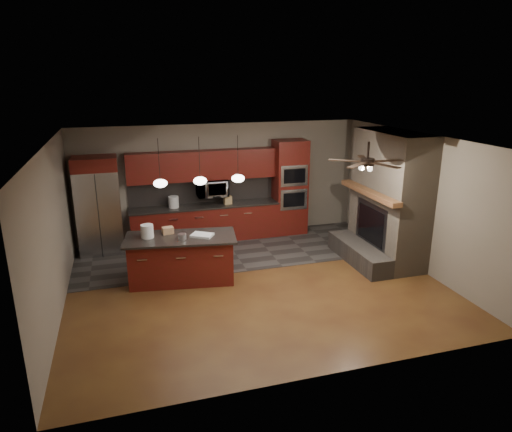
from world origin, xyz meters
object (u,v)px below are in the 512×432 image
object	(u,v)px
paint_can	(182,237)
cardboard_box	(168,230)
counter_bucket	(174,202)
counter_box	(228,200)
refrigerator	(99,206)
kitchen_island	(182,259)
microwave	(212,188)
oven_tower	(290,187)
white_bucket	(147,231)
paint_tray	(202,235)

from	to	relation	value
paint_can	cardboard_box	distance (m)	0.46
counter_bucket	counter_box	distance (m)	1.30
cardboard_box	refrigerator	bearing A→B (deg)	118.52
counter_box	kitchen_island	bearing A→B (deg)	-128.81
microwave	kitchen_island	distance (m)	2.58
paint_can	counter_bucket	world-z (taller)	counter_bucket
cardboard_box	counter_bucket	bearing A→B (deg)	72.03
oven_tower	white_bucket	size ratio (longest dim) A/B	9.27
kitchen_island	white_bucket	size ratio (longest dim) A/B	8.71
paint_tray	counter_bucket	bearing A→B (deg)	129.42
white_bucket	counter_bucket	world-z (taller)	white_bucket
white_bucket	counter_box	distance (m)	2.83
kitchen_island	counter_box	distance (m)	2.59
counter_box	counter_bucket	bearing A→B (deg)	173.27
microwave	cardboard_box	world-z (taller)	microwave
white_bucket	paint_tray	world-z (taller)	white_bucket
oven_tower	cardboard_box	world-z (taller)	oven_tower
oven_tower	microwave	size ratio (longest dim) A/B	3.25
refrigerator	paint_tray	bearing A→B (deg)	-47.74
oven_tower	paint_can	distance (m)	3.81
microwave	cardboard_box	distance (m)	2.35
oven_tower	cardboard_box	bearing A→B (deg)	-149.92
oven_tower	paint_can	xyz separation A→B (m)	(-3.03, -2.29, -0.22)
white_bucket	paint_tray	size ratio (longest dim) A/B	0.64
refrigerator	white_bucket	world-z (taller)	refrigerator
kitchen_island	cardboard_box	distance (m)	0.62
microwave	white_bucket	size ratio (longest dim) A/B	2.85
counter_box	microwave	bearing A→B (deg)	159.82
paint_can	counter_bucket	size ratio (longest dim) A/B	0.59
refrigerator	white_bucket	xyz separation A→B (m)	(0.94, -1.93, -0.06)
oven_tower	counter_bucket	bearing A→B (deg)	179.85
kitchen_island	counter_bucket	xyz separation A→B (m)	(0.13, 2.15, 0.57)
refrigerator	counter_box	bearing A→B (deg)	0.60
oven_tower	microwave	distance (m)	1.98
refrigerator	kitchen_island	xyz separation A→B (m)	(1.54, -2.06, -0.64)
refrigerator	cardboard_box	world-z (taller)	refrigerator
kitchen_island	paint_tray	distance (m)	0.63
counter_box	refrigerator	bearing A→B (deg)	176.07
microwave	counter_bucket	xyz separation A→B (m)	(-0.94, -0.05, -0.26)
oven_tower	microwave	xyz separation A→B (m)	(-1.98, 0.06, 0.11)
counter_bucket	kitchen_island	bearing A→B (deg)	-93.45
microwave	counter_box	xyz separation A→B (m)	(0.36, -0.10, -0.30)
kitchen_island	counter_box	xyz separation A→B (m)	(1.43, 2.10, 0.53)
cardboard_box	counter_box	size ratio (longest dim) A/B	1.06
refrigerator	cardboard_box	size ratio (longest dim) A/B	10.48
counter_bucket	paint_tray	bearing A→B (deg)	-82.84
paint_can	kitchen_island	bearing A→B (deg)	95.59
microwave	paint_tray	distance (m)	2.40
kitchen_island	white_bucket	xyz separation A→B (m)	(-0.61, 0.13, 0.58)
refrigerator	paint_can	xyz separation A→B (m)	(1.56, -2.22, -0.13)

